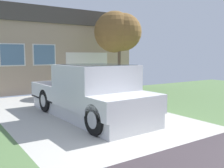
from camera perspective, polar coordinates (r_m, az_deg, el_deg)
pickup_truck at (r=8.15m, az=-4.14°, el=-2.18°), size 2.28×5.25×1.72m
person_with_hat at (r=9.20m, az=2.10°, el=-0.34°), size 0.51×0.46×1.60m
handbag at (r=9.32m, az=3.89°, el=-5.17°), size 0.30×0.17×0.40m
house_with_garage at (r=16.70m, az=-13.69°, el=7.29°), size 9.03×5.34×4.53m
front_yard_tree at (r=13.65m, az=1.59°, el=11.52°), size 2.43×2.29×4.29m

